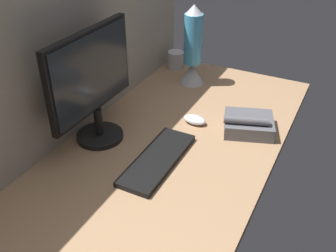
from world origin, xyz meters
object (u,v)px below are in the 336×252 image
object	(u,v)px
monitor	(93,82)
mouse	(195,120)
keyboard	(158,159)
desk_phone	(248,124)
lava_lamp	(193,52)
mug_steel	(176,60)

from	to	relation	value
monitor	mouse	xyz separation A→B (cm)	(26.36, -29.19, -22.21)
monitor	keyboard	world-z (taller)	monitor
keyboard	desk_phone	xyz separation A→B (cm)	(34.03, -22.58, 2.19)
monitor	lava_lamp	distance (cm)	61.86
mouse	desk_phone	world-z (taller)	desk_phone
desk_phone	lava_lamp	bearing A→B (deg)	52.23
mug_steel	mouse	bearing A→B (deg)	-145.80
monitor	lava_lamp	size ratio (longest dim) A/B	1.15
keyboard	lava_lamp	xyz separation A→B (cm)	(63.24, 15.14, 15.14)
monitor	mug_steel	world-z (taller)	monitor
desk_phone	monitor	bearing A→B (deg)	121.44
mouse	lava_lamp	distance (cm)	40.19
mug_steel	lava_lamp	xyz separation A→B (cm)	(-12.50, -14.91, 11.60)
mouse	mug_steel	distance (cm)	55.91
mouse	lava_lamp	xyz separation A→B (cm)	(33.69, 16.48, 14.44)
desk_phone	keyboard	bearing A→B (deg)	146.43
keyboard	monitor	bearing A→B (deg)	83.14
lava_lamp	desk_phone	distance (cm)	49.44
mug_steel	desk_phone	xyz separation A→B (cm)	(-41.71, -52.62, -1.35)
keyboard	mug_steel	size ratio (longest dim) A/B	4.08
lava_lamp	desk_phone	bearing A→B (deg)	-127.77
desk_phone	mouse	bearing A→B (deg)	101.88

